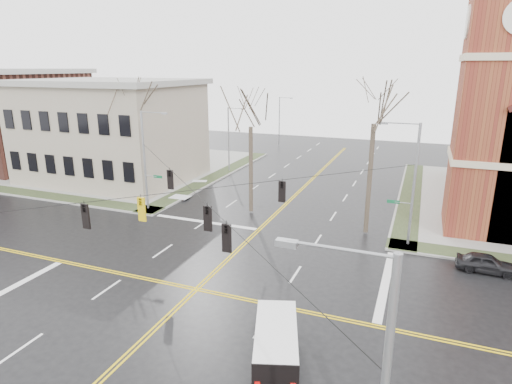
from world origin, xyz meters
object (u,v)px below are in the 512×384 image
(parked_car_a, at_px, (486,263))
(tree_nw_near, at_px, (251,121))
(signal_pole_nw, at_px, (146,158))
(streetlight_north_b, at_px, (280,119))
(streetlight_north_a, at_px, (230,137))
(tree_ne, at_px, (374,116))
(tree_nw_far, at_px, (131,108))
(cargo_van, at_px, (276,341))
(signal_pole_ne, at_px, (412,181))

(parked_car_a, height_order, tree_nw_near, tree_nw_near)
(signal_pole_nw, height_order, streetlight_north_b, signal_pole_nw)
(streetlight_north_a, relative_size, tree_ne, 0.62)
(tree_nw_far, bearing_deg, parked_car_a, -8.35)
(tree_nw_near, height_order, tree_ne, tree_ne)
(tree_nw_far, relative_size, tree_ne, 0.98)
(streetlight_north_b, relative_size, cargo_van, 1.56)
(streetlight_north_a, bearing_deg, tree_ne, -38.76)
(streetlight_north_a, bearing_deg, signal_pole_ne, -36.90)
(streetlight_north_a, height_order, parked_car_a, streetlight_north_a)
(tree_ne, bearing_deg, streetlight_north_b, 118.24)
(tree_nw_far, distance_m, tree_ne, 22.12)
(parked_car_a, bearing_deg, tree_nw_far, 83.62)
(cargo_van, relative_size, tree_nw_far, 0.40)
(streetlight_north_b, relative_size, tree_nw_near, 0.69)
(signal_pole_ne, bearing_deg, parked_car_a, -27.27)
(cargo_van, bearing_deg, tree_nw_near, 97.02)
(parked_car_a, bearing_deg, tree_nw_near, 75.82)
(parked_car_a, bearing_deg, signal_pole_ne, 64.70)
(streetlight_north_a, bearing_deg, tree_nw_near, -58.50)
(signal_pole_nw, bearing_deg, tree_nw_far, 144.53)
(streetlight_north_b, relative_size, parked_car_a, 2.19)
(tree_nw_near, bearing_deg, streetlight_north_b, 104.00)
(streetlight_north_a, distance_m, parked_car_a, 33.36)
(tree_nw_far, bearing_deg, cargo_van, -41.02)
(streetlight_north_b, distance_m, tree_nw_near, 34.97)
(parked_car_a, height_order, tree_ne, tree_ne)
(signal_pole_ne, height_order, tree_ne, tree_ne)
(signal_pole_ne, xyz_separation_m, streetlight_north_b, (-21.97, 36.50, -0.48))
(signal_pole_ne, height_order, tree_nw_far, tree_nw_far)
(tree_nw_far, distance_m, tree_nw_near, 11.70)
(tree_nw_far, bearing_deg, tree_ne, -1.27)
(streetlight_north_a, height_order, cargo_van, streetlight_north_a)
(signal_pole_ne, distance_m, cargo_van, 17.09)
(signal_pole_nw, bearing_deg, signal_pole_ne, 0.00)
(signal_pole_nw, relative_size, tree_ne, 0.70)
(streetlight_north_b, height_order, tree_ne, tree_ne)
(streetlight_north_b, xyz_separation_m, tree_nw_near, (8.41, -33.72, 3.88))
(tree_nw_near, bearing_deg, cargo_van, -64.84)
(streetlight_north_a, height_order, streetlight_north_b, same)
(signal_pole_ne, height_order, streetlight_north_b, signal_pole_ne)
(signal_pole_nw, xyz_separation_m, tree_nw_near, (9.08, 2.78, 3.40))
(streetlight_north_a, height_order, tree_nw_near, tree_nw_near)
(streetlight_north_a, bearing_deg, signal_pole_nw, -92.32)
(streetlight_north_a, relative_size, streetlight_north_b, 1.00)
(signal_pole_ne, relative_size, tree_ne, 0.70)
(streetlight_north_a, height_order, tree_nw_far, tree_nw_far)
(signal_pole_ne, distance_m, tree_ne, 5.52)
(tree_nw_far, bearing_deg, signal_pole_nw, -35.47)
(parked_car_a, relative_size, tree_nw_far, 0.29)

